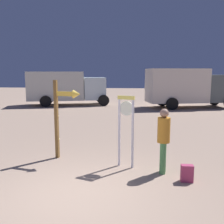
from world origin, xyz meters
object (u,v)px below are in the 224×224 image
object	(u,v)px
backpack	(187,173)
standing_clock	(126,123)
box_truck_near	(65,87)
person_near_clock	(164,137)
arrow_sign	(64,109)
box_truck_far	(186,86)

from	to	relation	value
backpack	standing_clock	bearing A→B (deg)	150.47
box_truck_near	person_near_clock	bearing A→B (deg)	-64.71
backpack	box_truck_near	xyz separation A→B (m)	(-7.25, 14.72, 1.32)
arrow_sign	box_truck_far	xyz separation A→B (m)	(5.97, 12.63, 0.06)
arrow_sign	person_near_clock	world-z (taller)	arrow_sign
arrow_sign	person_near_clock	bearing A→B (deg)	-16.57
arrow_sign	box_truck_near	bearing A→B (deg)	105.76
box_truck_near	box_truck_far	size ratio (longest dim) A/B	1.02
person_near_clock	box_truck_far	xyz separation A→B (m)	(3.02, 13.51, 0.66)
standing_clock	person_near_clock	xyz separation A→B (m)	(1.01, -0.36, -0.29)
box_truck_far	person_near_clock	bearing A→B (deg)	-102.61
standing_clock	box_truck_far	bearing A→B (deg)	72.93
standing_clock	backpack	world-z (taller)	standing_clock
person_near_clock	box_truck_far	bearing A→B (deg)	77.39
box_truck_far	arrow_sign	bearing A→B (deg)	-115.30
standing_clock	box_truck_near	world-z (taller)	box_truck_near
standing_clock	backpack	bearing A→B (deg)	-29.53
standing_clock	box_truck_far	xyz separation A→B (m)	(4.04, 13.15, 0.37)
standing_clock	person_near_clock	size ratio (longest dim) A/B	1.17
person_near_clock	box_truck_near	distance (m)	15.71
standing_clock	box_truck_near	size ratio (longest dim) A/B	0.30
standing_clock	box_truck_far	world-z (taller)	box_truck_far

